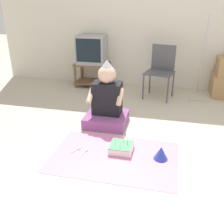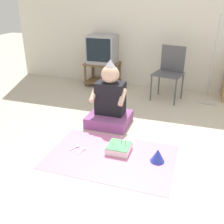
{
  "view_description": "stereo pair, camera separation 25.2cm",
  "coord_description": "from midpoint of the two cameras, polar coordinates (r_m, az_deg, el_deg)",
  "views": [
    {
      "loc": [
        0.04,
        -2.47,
        1.57
      ],
      "look_at": [
        -0.57,
        0.18,
        0.35
      ],
      "focal_mm": 42.0,
      "sensor_mm": 36.0,
      "label": 1
    },
    {
      "loc": [
        0.28,
        -2.4,
        1.57
      ],
      "look_at": [
        -0.57,
        0.18,
        0.35
      ],
      "focal_mm": 42.0,
      "sensor_mm": 36.0,
      "label": 2
    }
  ],
  "objects": [
    {
      "name": "folding_chair",
      "position": [
        4.34,
        14.16,
        9.03
      ],
      "size": [
        0.51,
        0.47,
        0.85
      ],
      "color": "#4C4C51",
      "rests_on": "ground_plane"
    },
    {
      "name": "plastic_spoon_far",
      "position": [
        2.92,
        -3.76,
        -8.13
      ],
      "size": [
        0.04,
        0.14,
        0.01
      ],
      "color": "white",
      "rests_on": "party_cloth"
    },
    {
      "name": "ground_plane",
      "position": [
        2.9,
        12.28,
        -9.25
      ],
      "size": [
        16.0,
        16.0,
        0.0
      ],
      "primitive_type": "plane",
      "color": "#BCB29E"
    },
    {
      "name": "person_seated",
      "position": [
        3.39,
        1.64,
        1.89
      ],
      "size": [
        0.53,
        0.5,
        0.85
      ],
      "color": "#8C4C8C",
      "rests_on": "ground_plane"
    },
    {
      "name": "party_hat_blue",
      "position": [
        2.76,
        12.55,
        -9.24
      ],
      "size": [
        0.15,
        0.15,
        0.14
      ],
      "color": "blue",
      "rests_on": "party_cloth"
    },
    {
      "name": "birthday_cake",
      "position": [
        2.88,
        4.05,
        -7.88
      ],
      "size": [
        0.25,
        0.25,
        0.15
      ],
      "color": "white",
      "rests_on": "party_cloth"
    },
    {
      "name": "plastic_spoon_near",
      "position": [
        2.97,
        -5.29,
        -7.56
      ],
      "size": [
        0.07,
        0.14,
        0.01
      ],
      "color": "white",
      "rests_on": "party_cloth"
    },
    {
      "name": "wall_back",
      "position": [
        4.75,
        17.3,
        19.56
      ],
      "size": [
        6.4,
        0.06,
        2.55
      ],
      "color": "beige",
      "rests_on": "ground_plane"
    },
    {
      "name": "tv_stand",
      "position": [
        4.94,
        -0.59,
        8.66
      ],
      "size": [
        0.62,
        0.42,
        0.43
      ],
      "color": "brown",
      "rests_on": "ground_plane"
    },
    {
      "name": "party_cloth",
      "position": [
        2.81,
        2.39,
        -9.73
      ],
      "size": [
        1.33,
        0.88,
        0.01
      ],
      "color": "pink",
      "rests_on": "ground_plane"
    },
    {
      "name": "tv",
      "position": [
        4.84,
        -0.61,
        13.51
      ],
      "size": [
        0.5,
        0.41,
        0.5
      ],
      "color": "#99999E",
      "rests_on": "tv_stand"
    },
    {
      "name": "dust_mop",
      "position": [
        4.41,
        22.25,
        6.94
      ],
      "size": [
        0.28,
        0.41,
        1.33
      ],
      "color": "#B2ADA3",
      "rests_on": "ground_plane"
    }
  ]
}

